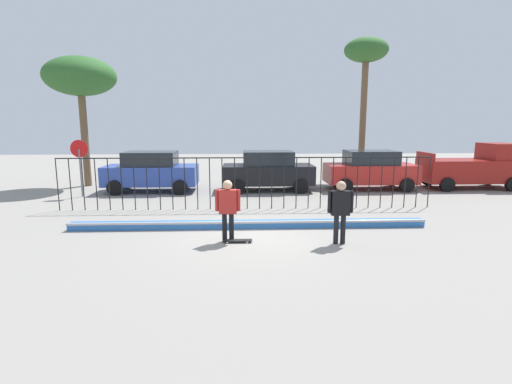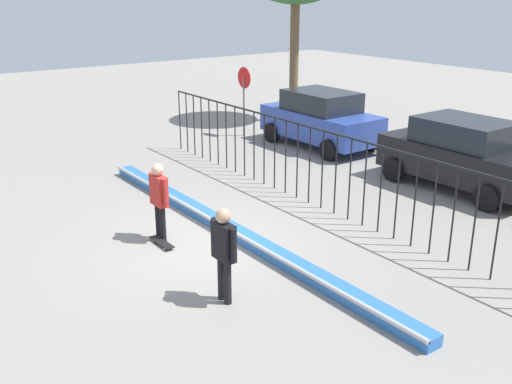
% 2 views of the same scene
% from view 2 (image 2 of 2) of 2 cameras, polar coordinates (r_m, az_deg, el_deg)
% --- Properties ---
extents(ground_plane, '(60.00, 60.00, 0.00)m').
position_cam_2_polar(ground_plane, '(12.53, -5.73, -4.95)').
color(ground_plane, gray).
extents(bowl_coping_ledge, '(11.00, 0.40, 0.27)m').
position_cam_2_polar(bowl_coping_ledge, '(12.88, -2.65, -3.60)').
color(bowl_coping_ledge, '#2D6BB7').
rests_on(bowl_coping_ledge, ground).
extents(perimeter_fence, '(14.04, 0.04, 1.97)m').
position_cam_2_polar(perimeter_fence, '(14.12, 6.53, 3.00)').
color(perimeter_fence, black).
rests_on(perimeter_fence, ground).
extents(skateboarder, '(0.69, 0.26, 1.70)m').
position_cam_2_polar(skateboarder, '(12.42, -9.47, -0.27)').
color(skateboarder, black).
rests_on(skateboarder, ground).
extents(skateboard, '(0.80, 0.20, 0.07)m').
position_cam_2_polar(skateboard, '(12.51, -9.21, -4.87)').
color(skateboard, black).
rests_on(skateboard, ground).
extents(camera_operator, '(0.69, 0.26, 1.72)m').
position_cam_2_polar(camera_operator, '(9.82, -3.17, -5.37)').
color(camera_operator, black).
rests_on(camera_operator, ground).
extents(parked_car_blue, '(4.30, 2.12, 1.90)m').
position_cam_2_polar(parked_car_blue, '(19.98, 6.33, 7.16)').
color(parked_car_blue, '#2D479E').
rests_on(parked_car_blue, ground).
extents(parked_car_black, '(4.30, 2.12, 1.90)m').
position_cam_2_polar(parked_car_black, '(16.49, 19.52, 3.57)').
color(parked_car_black, black).
rests_on(parked_car_black, ground).
extents(stop_sign, '(0.76, 0.07, 2.50)m').
position_cam_2_polar(stop_sign, '(21.26, -1.19, 9.77)').
color(stop_sign, slate).
rests_on(stop_sign, ground).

